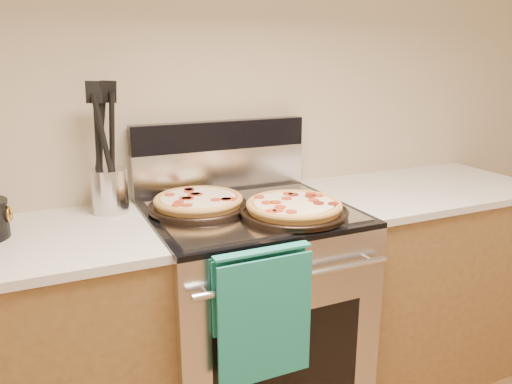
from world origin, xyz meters
name	(u,v)px	position (x,y,z in m)	size (l,w,h in m)	color
wall_back	(216,89)	(0.00, 2.00, 1.35)	(4.00, 4.00, 0.00)	#C5B48E
range_body	(250,320)	(0.00, 1.65, 0.45)	(0.76, 0.68, 0.90)	#B7B7BC
oven_window	(289,365)	(0.00, 1.31, 0.45)	(0.56, 0.01, 0.40)	black
cooktop	(250,212)	(0.00, 1.65, 0.91)	(0.76, 0.68, 0.02)	black
backsplash_lower	(221,170)	(0.00, 1.96, 1.01)	(0.76, 0.06, 0.18)	silver
backsplash_upper	(220,135)	(0.00, 1.96, 1.16)	(0.76, 0.06, 0.12)	black
oven_handle	(297,277)	(0.00, 1.27, 0.80)	(0.03, 0.03, 0.70)	silver
dish_towel	(263,313)	(-0.12, 1.27, 0.70)	(0.32, 0.05, 0.42)	#19817A
foil_sheet	(253,211)	(0.00, 1.62, 0.92)	(0.70, 0.55, 0.01)	gray
cabinet_left	(11,373)	(-0.88, 1.68, 0.44)	(1.00, 0.62, 0.88)	brown
cabinet_right	(415,280)	(0.88, 1.68, 0.44)	(1.00, 0.62, 0.88)	brown
countertop_right	(423,189)	(0.88, 1.68, 0.90)	(1.02, 0.64, 0.03)	beige
pepperoni_pizza_back	(199,202)	(-0.18, 1.72, 0.95)	(0.37, 0.37, 0.05)	#AE7635
pepperoni_pizza_front	(294,208)	(0.11, 1.51, 0.95)	(0.39, 0.39, 0.05)	#AE7635
utensil_crock	(110,191)	(-0.48, 1.87, 0.99)	(0.13, 0.13, 0.17)	silver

